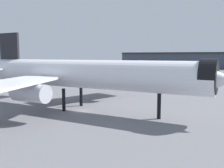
% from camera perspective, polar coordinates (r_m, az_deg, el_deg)
% --- Properties ---
extents(ground, '(900.00, 900.00, 0.00)m').
position_cam_1_polar(ground, '(61.75, -6.82, -6.14)').
color(ground, slate).
extents(airliner_near_gate, '(69.88, 63.72, 19.95)m').
position_cam_1_polar(airliner_near_gate, '(62.55, -7.02, 2.16)').
color(airliner_near_gate, white).
rests_on(airliner_near_gate, ground).
extents(terminal_building, '(184.53, 28.40, 31.85)m').
position_cam_1_polar(terminal_building, '(281.08, 21.22, 5.07)').
color(terminal_building, '#3D4756').
rests_on(terminal_building, ground).
extents(traffic_cone_near_nose, '(0.60, 0.60, 0.75)m').
position_cam_1_polar(traffic_cone_near_nose, '(99.15, -20.50, -1.52)').
color(traffic_cone_near_nose, '#F2600C').
rests_on(traffic_cone_near_nose, ground).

